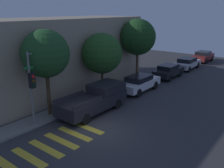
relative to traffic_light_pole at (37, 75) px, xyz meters
name	(u,v)px	position (x,y,z in m)	size (l,w,h in m)	color
ground_plane	(97,131)	(1.53, -3.37, -3.25)	(60.00, 60.00, 0.00)	#333335
sidewalk	(54,114)	(1.53, 0.63, -3.18)	(26.00, 1.60, 0.14)	slate
building_row	(16,62)	(1.53, 4.84, -0.07)	(26.00, 6.00, 6.36)	gray
crosswalk	(54,145)	(-1.12, -2.57, -3.25)	(5.64, 2.60, 0.00)	gold
traffic_light_pole	(37,75)	(0.00, 0.00, 0.00)	(2.42, 0.56, 4.73)	slate
pickup_truck	(96,99)	(3.78, -1.27, -2.31)	(5.48, 2.07, 1.83)	black
sedan_near_corner	(139,83)	(9.64, -1.27, -2.46)	(4.60, 1.79, 1.45)	silver
sedan_middle	(168,71)	(15.46, -1.27, -2.47)	(4.24, 1.78, 1.43)	black
sedan_far_end	(187,63)	(20.60, -1.27, -2.48)	(4.70, 1.83, 1.41)	#B7BABF
sedan_tail_of_row	(203,56)	(26.32, -1.27, -2.44)	(4.25, 1.85, 1.48)	maroon
tree_near_corner	(46,54)	(1.20, 0.64, 1.07)	(3.12, 3.12, 5.89)	#42301E
tree_midblock	(102,53)	(6.78, 0.64, 0.36)	(3.33, 3.33, 5.27)	#4C3823
tree_far_end	(138,37)	(12.17, 0.64, 1.22)	(3.50, 3.50, 6.23)	#4C3823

